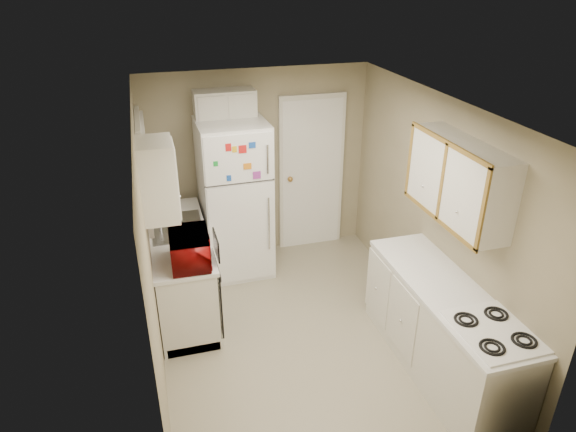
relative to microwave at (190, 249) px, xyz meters
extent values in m
plane|color=#B8B097|center=(1.03, -0.27, -1.05)|extent=(3.80, 3.80, 0.00)
plane|color=white|center=(1.03, -0.27, 1.35)|extent=(3.80, 3.80, 0.00)
plane|color=tan|center=(-0.37, -0.27, 0.15)|extent=(3.80, 3.80, 0.00)
plane|color=tan|center=(2.43, -0.27, 0.15)|extent=(3.80, 3.80, 0.00)
plane|color=tan|center=(1.03, 1.63, 0.15)|extent=(2.80, 2.80, 0.00)
plane|color=tan|center=(1.03, -2.17, 0.15)|extent=(2.80, 2.80, 0.00)
cube|color=silver|center=(-0.07, 0.63, -0.60)|extent=(0.60, 1.80, 0.90)
cube|color=black|center=(0.22, 0.03, -0.56)|extent=(0.03, 0.58, 0.72)
cube|color=gray|center=(-0.07, 0.78, -0.19)|extent=(0.54, 0.74, 0.16)
imported|color=maroon|center=(0.00, 0.00, 0.00)|extent=(0.55, 0.31, 0.36)
imported|color=white|center=(-0.12, 1.35, -0.05)|extent=(0.09, 0.09, 0.17)
cube|color=silver|center=(-0.33, 0.78, 0.55)|extent=(0.10, 0.98, 1.08)
cube|color=silver|center=(-0.22, -0.05, 0.75)|extent=(0.30, 0.45, 0.70)
cube|color=white|center=(0.65, 1.23, -0.10)|extent=(0.80, 0.78, 1.90)
cube|color=silver|center=(0.63, 1.48, 0.95)|extent=(0.70, 0.30, 0.40)
cube|color=white|center=(1.73, 1.59, -0.03)|extent=(0.86, 0.06, 2.08)
cube|color=silver|center=(2.13, -1.07, -0.60)|extent=(0.60, 2.00, 0.90)
cube|color=white|center=(2.16, -1.69, -0.64)|extent=(0.55, 0.68, 0.83)
cube|color=silver|center=(2.28, -0.77, 0.75)|extent=(0.30, 1.20, 0.70)
camera|label=1|loc=(-0.25, -4.32, 2.43)|focal=32.00mm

